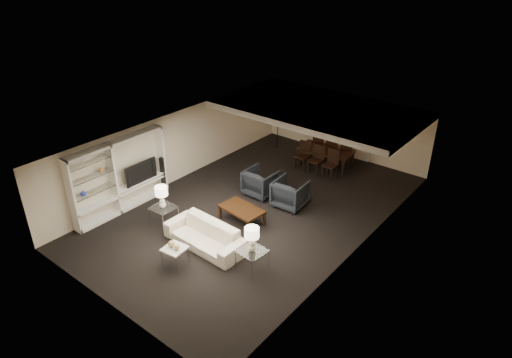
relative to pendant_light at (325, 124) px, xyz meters
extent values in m
plane|color=black|center=(-0.30, -3.50, -1.92)|extent=(11.00, 11.00, 0.00)
cube|color=silver|center=(-0.30, -3.50, 0.58)|extent=(7.00, 11.00, 0.02)
cube|color=beige|center=(-0.30, 2.00, -0.67)|extent=(7.00, 0.02, 2.50)
cube|color=beige|center=(-0.30, -9.00, -0.67)|extent=(7.00, 0.02, 2.50)
cube|color=beige|center=(-3.80, -3.50, -0.67)|extent=(0.02, 11.00, 2.50)
cube|color=beige|center=(3.20, -3.50, -0.67)|extent=(0.02, 11.00, 2.50)
cube|color=silver|center=(-0.30, 0.00, 0.48)|extent=(7.00, 4.00, 0.20)
cube|color=beige|center=(-1.20, 1.92, -0.72)|extent=(1.50, 0.12, 2.40)
cube|color=silver|center=(0.40, 1.97, -0.87)|extent=(0.90, 0.05, 2.10)
cube|color=#142D38|center=(1.80, 1.96, -0.37)|extent=(0.95, 0.04, 0.65)
cylinder|color=#D8591E|center=(0.00, 0.00, 0.00)|extent=(0.52, 0.52, 0.24)
imported|color=beige|center=(-0.19, -5.92, -1.56)|extent=(2.47, 1.03, 0.71)
imported|color=black|center=(-0.79, -2.62, -1.47)|extent=(0.97, 1.00, 0.91)
imported|color=black|center=(0.41, -2.62, -1.47)|extent=(1.04, 1.07, 0.91)
sphere|color=tan|center=(-0.29, -7.02, -1.27)|extent=(0.18, 0.18, 0.18)
sphere|color=tan|center=(-0.09, -7.02, -1.28)|extent=(0.16, 0.16, 0.16)
imported|color=black|center=(-3.58, -5.41, -0.83)|extent=(1.18, 0.15, 0.68)
imported|color=#2A36B8|center=(-3.61, -7.38, -0.77)|extent=(0.18, 0.18, 0.18)
imported|color=#BD7A3F|center=(-3.61, -6.69, -0.28)|extent=(0.16, 0.16, 0.17)
cube|color=black|center=(-3.50, -4.51, -1.29)|extent=(0.18, 0.18, 1.26)
imported|color=black|center=(-0.22, 0.54, -1.57)|extent=(2.11, 1.35, 0.70)
camera|label=1|loc=(7.48, -13.22, 5.74)|focal=32.00mm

